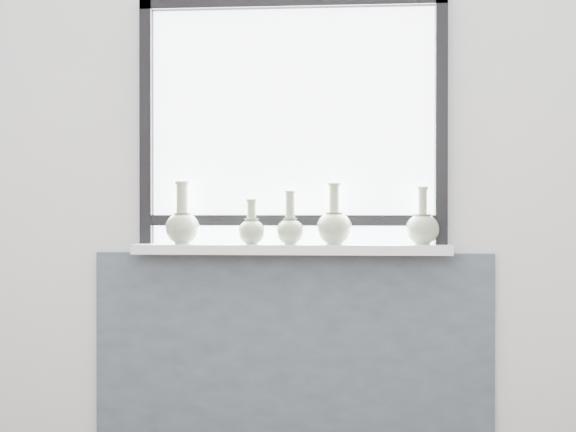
# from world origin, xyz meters

# --- Properties ---
(back_wall) EXTENTS (3.60, 0.02, 2.60)m
(back_wall) POSITION_xyz_m (0.00, 1.81, 1.30)
(back_wall) COLOR silver
(back_wall) RESTS_ON ground
(apron_panel) EXTENTS (1.70, 0.03, 0.86)m
(apron_panel) POSITION_xyz_m (0.00, 1.78, 0.43)
(apron_panel) COLOR #4D5C6C
(apron_panel) RESTS_ON ground
(windowsill) EXTENTS (1.32, 0.18, 0.04)m
(windowsill) POSITION_xyz_m (0.00, 1.71, 0.88)
(windowsill) COLOR white
(windowsill) RESTS_ON apron_panel
(window) EXTENTS (1.30, 0.06, 1.05)m
(window) POSITION_xyz_m (0.00, 1.77, 1.44)
(window) COLOR black
(window) RESTS_ON windowsill
(vase_a) EXTENTS (0.15, 0.15, 0.26)m
(vase_a) POSITION_xyz_m (-0.46, 1.70, 0.98)
(vase_a) COLOR #93A883
(vase_a) RESTS_ON windowsill
(vase_b) EXTENTS (0.11, 0.11, 0.19)m
(vase_b) POSITION_xyz_m (-0.16, 1.69, 0.96)
(vase_b) COLOR #93A883
(vase_b) RESTS_ON windowsill
(vase_c) EXTENTS (0.12, 0.12, 0.22)m
(vase_c) POSITION_xyz_m (-0.00, 1.71, 0.97)
(vase_c) COLOR #93A883
(vase_c) RESTS_ON windowsill
(vase_d) EXTENTS (0.15, 0.15, 0.26)m
(vase_d) POSITION_xyz_m (0.18, 1.71, 0.98)
(vase_d) COLOR #93A883
(vase_d) RESTS_ON windowsill
(vase_e) EXTENTS (0.14, 0.14, 0.24)m
(vase_e) POSITION_xyz_m (0.54, 1.71, 0.97)
(vase_e) COLOR #93A883
(vase_e) RESTS_ON windowsill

